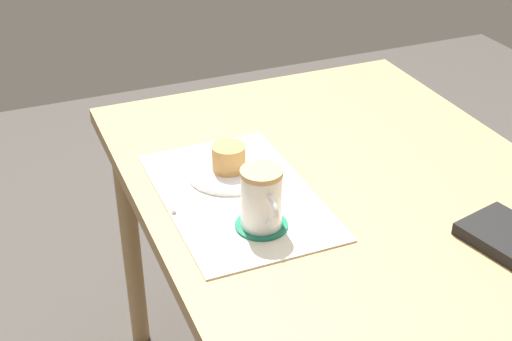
{
  "coord_description": "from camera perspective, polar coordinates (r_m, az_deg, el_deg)",
  "views": [
    {
      "loc": [
        1.09,
        -0.65,
        1.5
      ],
      "look_at": [
        -0.02,
        -0.19,
        0.78
      ],
      "focal_mm": 50.0,
      "sensor_mm": 36.0,
      "label": 1
    }
  ],
  "objects": [
    {
      "name": "pastry",
      "position": [
        1.46,
        -2.2,
        1.03
      ],
      "size": [
        0.07,
        0.07,
        0.05
      ],
      "primitive_type": "cylinder",
      "color": "tan",
      "rests_on": "pastry_plate"
    },
    {
      "name": "dining_table",
      "position": [
        1.53,
        6.83,
        -3.24
      ],
      "size": [
        1.06,
        0.84,
        0.73
      ],
      "color": "tan",
      "rests_on": "ground_plane"
    },
    {
      "name": "placemat",
      "position": [
        1.41,
        -1.5,
        -1.99
      ],
      "size": [
        0.45,
        0.29,
        0.0
      ],
      "primitive_type": "cube",
      "color": "silver",
      "rests_on": "dining_table"
    },
    {
      "name": "coffee_mug",
      "position": [
        1.28,
        0.48,
        -2.24
      ],
      "size": [
        0.11,
        0.08,
        0.12
      ],
      "color": "white",
      "rests_on": "coffee_coaster"
    },
    {
      "name": "teaspoon",
      "position": [
        1.41,
        -6.84,
        -1.88
      ],
      "size": [
        0.13,
        0.03,
        0.01
      ],
      "primitive_type": "cylinder",
      "rotation": [
        0.0,
        1.57,
        -0.2
      ],
      "color": "silver",
      "rests_on": "placemat"
    },
    {
      "name": "coffee_coaster",
      "position": [
        1.32,
        0.43,
        -4.38
      ],
      "size": [
        0.1,
        0.1,
        0.0
      ],
      "primitive_type": "cylinder",
      "color": "#196B4C",
      "rests_on": "placemat"
    },
    {
      "name": "pastry_plate",
      "position": [
        1.47,
        -2.17,
        -0.09
      ],
      "size": [
        0.17,
        0.17,
        0.01
      ],
      "primitive_type": "cylinder",
      "color": "white",
      "rests_on": "placemat"
    }
  ]
}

